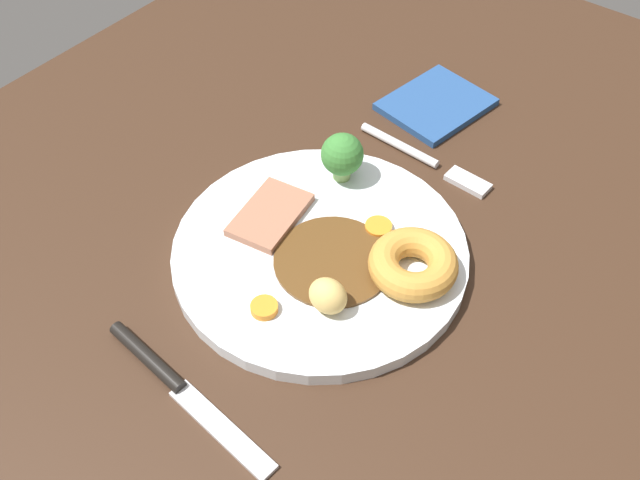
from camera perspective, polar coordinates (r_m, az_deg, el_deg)
dining_table at (r=68.04cm, az=-3.43°, el=-2.95°), size 120.00×84.00×3.60cm
dinner_plate at (r=66.60cm, az=0.00°, el=-0.98°), size 26.76×26.76×1.40cm
gravy_pool at (r=64.87cm, az=1.00°, el=-1.61°), size 10.55×10.55×0.30cm
meat_slice_main at (r=68.45cm, az=-3.89°, el=1.98°), size 8.73×6.28×0.80cm
yorkshire_pudding at (r=63.56cm, az=7.24°, el=-1.87°), size 7.81×7.81×2.66cm
roast_potato_left at (r=60.64cm, az=0.62°, el=-4.36°), size 2.95×3.50×3.09cm
carrot_coin_front at (r=61.58cm, az=-4.35°, el=-5.26°), size 2.33×2.33×0.69cm
carrot_coin_back at (r=67.60cm, az=4.56°, el=1.02°), size 2.50×2.50×0.54cm
broccoli_floret at (r=70.66cm, az=1.74°, el=6.59°), size 4.15×4.15×5.01cm
fork at (r=76.61cm, az=8.37°, el=6.13°), size 2.18×15.30×0.90cm
knife at (r=60.07cm, az=-11.30°, el=-10.79°), size 3.24×18.55×1.20cm
folded_napkin at (r=83.93cm, az=8.99°, el=10.37°), size 12.38×10.76×0.80cm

